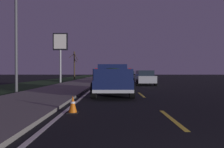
{
  "coord_description": "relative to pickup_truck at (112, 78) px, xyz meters",
  "views": [
    {
      "loc": [
        -1.5,
        1.73,
        1.38
      ],
      "look_at": [
        13.14,
        1.79,
        1.23
      ],
      "focal_mm": 30.66,
      "sensor_mm": 36.0,
      "label": 1
    }
  ],
  "objects": [
    {
      "name": "bare_tree_far",
      "position": [
        27.01,
        7.8,
        1.94
      ],
      "size": [
        1.08,
        2.01,
        5.55
      ],
      "color": "#423323",
      "rests_on": "ground"
    },
    {
      "name": "grass_verge",
      "position": [
        16.67,
        8.95,
        -0.98
      ],
      "size": [
        108.0,
        6.0,
        0.01
      ],
      "primitive_type": "cube",
      "color": "#1E3819",
      "rests_on": "ground"
    },
    {
      "name": "sedan_silver",
      "position": [
        8.68,
        -3.38,
        -0.2
      ],
      "size": [
        4.41,
        2.04,
        1.54
      ],
      "color": "#B2B5BA",
      "rests_on": "ground"
    },
    {
      "name": "street_light_near",
      "position": [
        0.84,
        6.1,
        3.74
      ],
      "size": [
        0.36,
        1.97,
        7.81
      ],
      "color": "#4C4C51",
      "rests_on": "ground"
    },
    {
      "name": "ground",
      "position": [
        16.67,
        -1.75,
        -0.98
      ],
      "size": [
        144.0,
        144.0,
        0.0
      ],
      "primitive_type": "plane",
      "color": "black"
    },
    {
      "name": "sedan_blue",
      "position": [
        19.84,
        0.11,
        -0.2
      ],
      "size": [
        4.41,
        2.03,
        1.54
      ],
      "color": "navy",
      "rests_on": "ground"
    },
    {
      "name": "gas_price_sign",
      "position": [
        12.87,
        6.77,
        3.81
      ],
      "size": [
        0.27,
        1.9,
        6.41
      ],
      "color": "#99999E",
      "rests_on": "ground"
    },
    {
      "name": "sedan_black",
      "position": [
        27.69,
        -3.58,
        -0.2
      ],
      "size": [
        4.44,
        2.09,
        1.54
      ],
      "color": "black",
      "rests_on": "ground"
    },
    {
      "name": "pickup_truck",
      "position": [
        0.0,
        0.0,
        0.0
      ],
      "size": [
        5.45,
        2.33,
        1.87
      ],
      "color": "#141E4C",
      "rests_on": "ground"
    },
    {
      "name": "sidewalk_shoulder",
      "position": [
        16.67,
        3.95,
        -0.92
      ],
      "size": [
        108.0,
        4.0,
        0.12
      ],
      "primitive_type": "cube",
      "color": "slate",
      "rests_on": "ground"
    },
    {
      "name": "sedan_green",
      "position": [
        12.75,
        0.15,
        -0.2
      ],
      "size": [
        4.41,
        2.04,
        1.54
      ],
      "color": "#14592D",
      "rests_on": "ground"
    },
    {
      "name": "lane_markings",
      "position": [
        18.68,
        0.8,
        -0.98
      ],
      "size": [
        108.0,
        3.54,
        0.01
      ],
      "color": "yellow",
      "rests_on": "ground"
    },
    {
      "name": "traffic_cone_near",
      "position": [
        -5.43,
        1.32,
        -0.7
      ],
      "size": [
        0.36,
        0.36,
        0.58
      ],
      "color": "black",
      "rests_on": "ground"
    }
  ]
}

